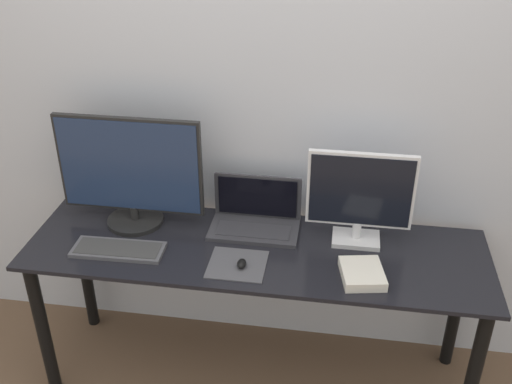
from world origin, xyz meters
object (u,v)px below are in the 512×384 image
object	(u,v)px
keyboard	(118,250)
mouse	(242,264)
monitor_left	(130,173)
laptop	(255,216)
book	(362,274)
monitor_right	(360,197)

from	to	relation	value
keyboard	mouse	xyz separation A→B (m)	(0.51, -0.03, 0.01)
monitor_left	laptop	size ratio (longest dim) A/B	1.63
monitor_left	keyboard	size ratio (longest dim) A/B	1.65
monitor_left	keyboard	bearing A→B (deg)	-89.22
keyboard	book	size ratio (longest dim) A/B	1.78
monitor_right	mouse	distance (m)	0.54
monitor_right	keyboard	size ratio (longest dim) A/B	1.14
monitor_right	book	bearing A→B (deg)	-84.08
monitor_right	laptop	bearing A→B (deg)	174.63
monitor_left	mouse	distance (m)	0.61
book	mouse	bearing A→B (deg)	-179.01
monitor_right	keyboard	distance (m)	0.99
monitor_right	keyboard	xyz separation A→B (m)	(-0.94, -0.22, -0.20)
laptop	book	xyz separation A→B (m)	(0.45, -0.29, -0.03)
monitor_left	laptop	distance (m)	0.55
monitor_right	book	xyz separation A→B (m)	(0.03, -0.25, -0.19)
mouse	book	bearing A→B (deg)	0.99
monitor_left	keyboard	world-z (taller)	monitor_left
mouse	laptop	bearing A→B (deg)	88.44
laptop	keyboard	xyz separation A→B (m)	(-0.52, -0.26, -0.04)
monitor_right	keyboard	bearing A→B (deg)	-166.62
laptop	keyboard	world-z (taller)	laptop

